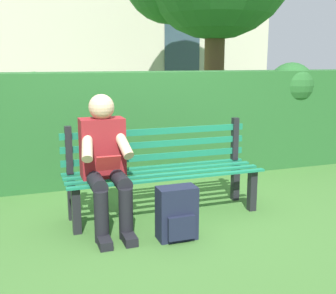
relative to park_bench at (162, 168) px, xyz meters
name	(u,v)px	position (x,y,z in m)	size (l,w,h in m)	color
ground	(165,214)	(0.00, 0.08, -0.43)	(60.00, 60.00, 0.00)	#3D6B2D
park_bench	(162,168)	(0.00, 0.00, 0.00)	(1.84, 0.50, 0.86)	black
person_seated	(105,159)	(0.57, 0.18, 0.17)	(0.44, 0.73, 1.15)	maroon
hedge_backdrop	(165,121)	(-0.49, -1.33, 0.24)	(6.04, 0.75, 1.41)	#265B28
backpack	(177,214)	(0.08, 0.62, -0.22)	(0.32, 0.25, 0.44)	#191E33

